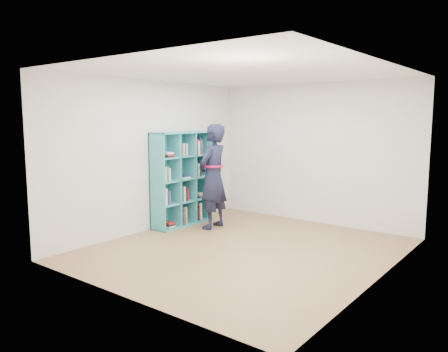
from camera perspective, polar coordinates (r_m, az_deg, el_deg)
The scene contains 9 objects.
floor at distance 6.65m, azimuth 2.69°, elevation -9.55°, with size 4.50×4.50×0.00m, color olive.
ceiling at distance 6.39m, azimuth 2.84°, elevation 13.33°, with size 4.50×4.50×0.00m, color white.
wall_left at distance 7.71m, azimuth -9.50°, elevation 2.58°, with size 0.02×4.50×2.60m, color silver.
wall_right at distance 5.50m, azimuth 20.07°, elevation 0.23°, with size 0.02×4.50×2.60m, color silver.
wall_back at distance 8.33m, azimuth 11.72°, elevation 2.89°, with size 4.00×0.02×2.60m, color silver.
wall_front at distance 4.74m, azimuth -13.07°, elevation -0.61°, with size 4.00×0.02×2.60m, color silver.
bookshelf at distance 8.03m, azimuth -5.71°, elevation -0.53°, with size 0.37×1.28×1.71m.
person at distance 7.73m, azimuth -1.46°, elevation -0.05°, with size 0.51×0.72×1.86m.
smartphone at distance 7.86m, azimuth -2.09°, elevation 0.96°, with size 0.03×0.09×0.12m.
Camera 1 is at (3.65, -5.20, 1.96)m, focal length 35.00 mm.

